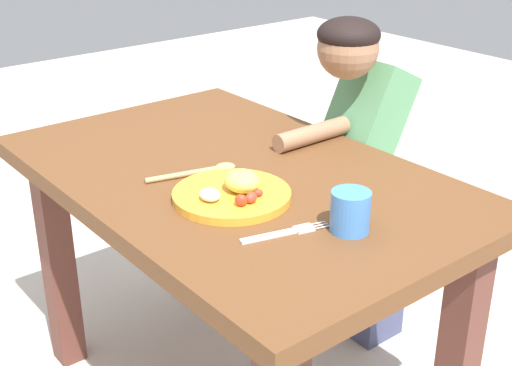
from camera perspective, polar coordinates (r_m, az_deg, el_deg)
dining_table at (r=1.74m, az=-1.61°, el=-2.77°), size 1.18×0.75×0.71m
plate at (r=1.53m, az=-1.84°, el=-0.79°), size 0.26×0.26×0.07m
fork at (r=1.40m, az=2.28°, el=-4.05°), size 0.07×0.19×0.01m
spoon at (r=1.67m, az=-4.24°, el=1.01°), size 0.08×0.22×0.02m
drinking_cup at (r=1.40m, az=7.64°, el=-2.30°), size 0.08×0.08×0.08m
person at (r=2.06m, az=8.69°, el=0.37°), size 0.17×0.47×1.03m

